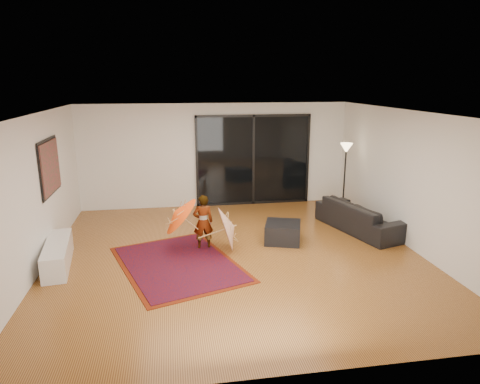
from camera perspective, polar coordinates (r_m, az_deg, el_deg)
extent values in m
plane|color=#A66B2D|center=(8.30, -0.51, -8.47)|extent=(7.00, 7.00, 0.00)
plane|color=white|center=(7.65, -0.56, 10.47)|extent=(7.00, 7.00, 0.00)
plane|color=silver|center=(11.26, -3.26, 4.89)|extent=(7.00, 0.00, 7.00)
plane|color=silver|center=(4.62, 6.20, -9.88)|extent=(7.00, 0.00, 7.00)
plane|color=silver|center=(8.12, -25.74, -0.42)|extent=(0.00, 7.00, 7.00)
plane|color=silver|center=(9.07, 21.90, 1.43)|extent=(0.00, 7.00, 7.00)
cube|color=black|center=(11.41, 1.78, 4.27)|extent=(3.00, 0.04, 2.40)
cube|color=black|center=(11.24, 1.85, 10.12)|extent=(3.06, 0.06, 0.06)
cube|color=black|center=(11.66, 1.75, -1.42)|extent=(3.06, 0.06, 0.06)
cube|color=black|center=(11.39, 1.80, 4.25)|extent=(0.06, 0.06, 2.40)
cube|color=black|center=(8.99, -24.08, 3.07)|extent=(0.02, 1.28, 1.08)
cube|color=#22572E|center=(8.99, -23.95, 3.08)|extent=(0.03, 1.18, 0.98)
cube|color=white|center=(8.45, -23.13, -7.66)|extent=(0.60, 1.63, 0.44)
cube|color=#424244|center=(8.28, -23.44, -8.68)|extent=(0.32, 0.32, 0.30)
cube|color=#5E1A08|center=(8.00, -8.21, -9.48)|extent=(2.67, 3.15, 0.01)
cube|color=#66090B|center=(8.00, -8.21, -9.44)|extent=(2.47, 2.95, 0.02)
imported|color=black|center=(9.90, 15.74, -3.16)|extent=(1.45, 2.36, 0.65)
cube|color=black|center=(8.96, 5.74, -5.36)|extent=(0.90, 0.90, 0.41)
cylinder|color=black|center=(11.22, 13.48, -2.55)|extent=(0.30, 0.30, 0.03)
cylinder|color=black|center=(11.01, 13.73, 1.42)|extent=(0.04, 0.04, 1.63)
cone|color=#FFD899|center=(10.86, 13.99, 5.71)|extent=(0.30, 0.30, 0.24)
imported|color=#999999|center=(8.49, -4.94, -4.00)|extent=(0.42, 0.30, 1.10)
cone|color=#FE4B0D|center=(8.37, -8.71, -3.08)|extent=(0.70, 0.86, 0.75)
cylinder|color=tan|center=(8.47, -8.62, -5.24)|extent=(0.39, 0.02, 0.35)
cylinder|color=tan|center=(8.33, -8.73, -2.39)|extent=(0.05, 0.02, 0.05)
cone|color=white|center=(8.43, -0.77, -4.42)|extent=(0.44, 0.90, 0.92)
cylinder|color=tan|center=(8.55, -0.76, -6.76)|extent=(0.53, 0.02, 0.18)
cylinder|color=tan|center=(8.39, -0.78, -3.68)|extent=(0.05, 0.02, 0.04)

